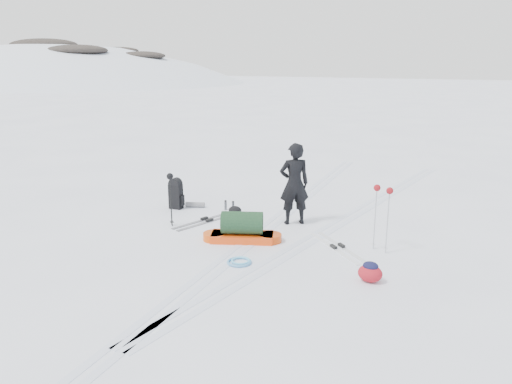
% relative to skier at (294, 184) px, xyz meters
% --- Properties ---
extents(ground, '(200.00, 200.00, 0.00)m').
position_rel_skier_xyz_m(ground, '(-0.38, -1.18, -0.97)').
color(ground, white).
rests_on(ground, ground).
extents(ski_tracks, '(3.38, 17.97, 0.01)m').
position_rel_skier_xyz_m(ski_tracks, '(0.23, -0.30, -0.97)').
color(ski_tracks, silver).
rests_on(ski_tracks, ground).
extents(skier, '(0.85, 0.80, 1.95)m').
position_rel_skier_xyz_m(skier, '(0.00, 0.00, 0.00)').
color(skier, black).
rests_on(skier, ground).
extents(pulk_sled, '(1.76, 1.11, 0.65)m').
position_rel_skier_xyz_m(pulk_sled, '(-0.52, -1.61, -0.72)').
color(pulk_sled, '#EA420D').
rests_on(pulk_sled, ground).
extents(expedition_rucksack, '(0.82, 0.60, 0.82)m').
position_rel_skier_xyz_m(expedition_rucksack, '(-3.19, -0.22, -0.59)').
color(expedition_rucksack, black).
rests_on(expedition_rucksack, ground).
extents(ski_poles_black, '(0.16, 0.16, 1.27)m').
position_rel_skier_xyz_m(ski_poles_black, '(-2.49, -1.46, 0.07)').
color(ski_poles_black, black).
rests_on(ski_poles_black, ground).
extents(ski_poles_silver, '(0.42, 0.25, 1.38)m').
position_rel_skier_xyz_m(ski_poles_silver, '(2.26, -0.86, 0.18)').
color(ski_poles_silver, '#ABADB2').
rests_on(ski_poles_silver, ground).
extents(touring_skis_grey, '(0.85, 1.94, 0.07)m').
position_rel_skier_xyz_m(touring_skis_grey, '(-1.94, -0.79, -0.96)').
color(touring_skis_grey, gray).
rests_on(touring_skis_grey, ground).
extents(touring_skis_white, '(1.62, 1.48, 0.07)m').
position_rel_skier_xyz_m(touring_skis_white, '(1.45, -1.08, -0.96)').
color(touring_skis_white, silver).
rests_on(touring_skis_white, ground).
extents(rope_coil, '(0.61, 0.61, 0.06)m').
position_rel_skier_xyz_m(rope_coil, '(0.02, -2.70, -0.94)').
color(rope_coil, '#5296C8').
rests_on(rope_coil, ground).
extents(small_daypack, '(0.48, 0.38, 0.37)m').
position_rel_skier_xyz_m(small_daypack, '(2.47, -2.39, -0.79)').
color(small_daypack, maroon).
rests_on(small_daypack, ground).
extents(thermos_pair, '(0.27, 0.16, 0.26)m').
position_rel_skier_xyz_m(thermos_pair, '(-1.92, 0.24, -0.85)').
color(thermos_pair, '#525459').
rests_on(thermos_pair, ground).
extents(stuff_sack, '(0.41, 0.35, 0.21)m').
position_rel_skier_xyz_m(stuff_sack, '(-1.60, -0.01, -0.87)').
color(stuff_sack, black).
rests_on(stuff_sack, ground).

